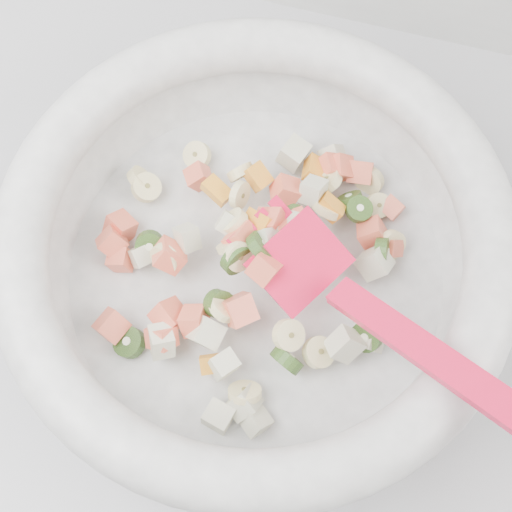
# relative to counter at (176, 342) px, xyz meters

# --- Properties ---
(counter) EXTENTS (2.00, 0.60, 0.90)m
(counter) POSITION_rel_counter_xyz_m (0.00, 0.00, 0.00)
(counter) COLOR #929297
(counter) RESTS_ON ground
(mixing_bowl) EXTENTS (0.48, 0.42, 0.17)m
(mixing_bowl) POSITION_rel_counter_xyz_m (0.13, -0.03, 0.51)
(mixing_bowl) COLOR white
(mixing_bowl) RESTS_ON counter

